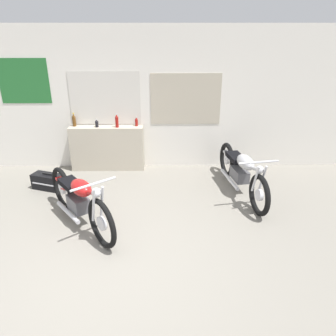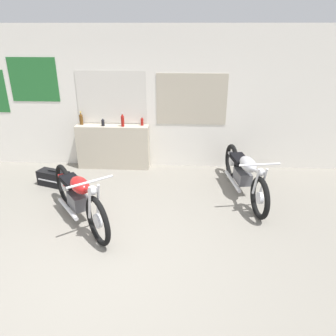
# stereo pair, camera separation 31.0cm
# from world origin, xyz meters

# --- Properties ---
(ground_plane) EXTENTS (24.00, 24.00, 0.00)m
(ground_plane) POSITION_xyz_m (0.00, 0.00, 0.00)
(ground_plane) COLOR gray
(wall_back) EXTENTS (10.00, 0.07, 2.80)m
(wall_back) POSITION_xyz_m (-0.01, 3.21, 1.40)
(wall_back) COLOR silver
(wall_back) RESTS_ON ground_plane
(sill_counter) EXTENTS (1.47, 0.28, 0.91)m
(sill_counter) POSITION_xyz_m (-0.30, 3.03, 0.45)
(sill_counter) COLOR #B7AD99
(sill_counter) RESTS_ON ground_plane
(bottle_leftmost) EXTENTS (0.07, 0.07, 0.27)m
(bottle_leftmost) POSITION_xyz_m (-0.93, 3.08, 1.03)
(bottle_leftmost) COLOR #5B3814
(bottle_leftmost) RESTS_ON sill_counter
(bottle_left_center) EXTENTS (0.06, 0.06, 0.16)m
(bottle_left_center) POSITION_xyz_m (-0.47, 3.01, 0.98)
(bottle_left_center) COLOR black
(bottle_left_center) RESTS_ON sill_counter
(bottle_center) EXTENTS (0.06, 0.06, 0.28)m
(bottle_center) POSITION_xyz_m (-0.06, 2.99, 1.03)
(bottle_center) COLOR maroon
(bottle_center) RESTS_ON sill_counter
(bottle_right_center) EXTENTS (0.06, 0.06, 0.19)m
(bottle_right_center) POSITION_xyz_m (0.31, 3.08, 0.99)
(bottle_right_center) COLOR maroon
(bottle_right_center) RESTS_ON sill_counter
(motorcycle_red) EXTENTS (1.30, 1.63, 0.90)m
(motorcycle_red) POSITION_xyz_m (-0.38, 0.92, 0.43)
(motorcycle_red) COLOR black
(motorcycle_red) RESTS_ON ground_plane
(motorcycle_silver) EXTENTS (0.68, 2.14, 0.84)m
(motorcycle_silver) POSITION_xyz_m (2.21, 1.93, 0.41)
(motorcycle_silver) COLOR black
(motorcycle_silver) RESTS_ON ground_plane
(hard_case_black) EXTENTS (0.64, 0.42, 0.31)m
(hard_case_black) POSITION_xyz_m (-1.25, 2.11, 0.14)
(hard_case_black) COLOR black
(hard_case_black) RESTS_ON ground_plane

